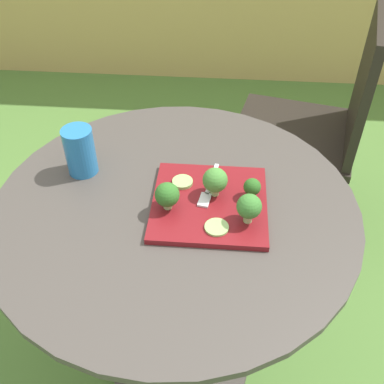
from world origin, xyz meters
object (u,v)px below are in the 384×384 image
patio_chair (322,117)px  salad_plate (209,205)px  drinking_glass (80,153)px  fork (208,189)px

patio_chair → salad_plate: patio_chair is taller
patio_chair → drinking_glass: 0.95m
patio_chair → drinking_glass: size_ratio=7.63×
patio_chair → fork: bearing=-119.7°
drinking_glass → fork: drinking_glass is taller
salad_plate → drinking_glass: size_ratio=2.15×
drinking_glass → fork: (0.31, -0.06, -0.04)m
drinking_glass → patio_chair: bearing=41.3°
patio_chair → salad_plate: size_ratio=3.55×
salad_plate → fork: 0.04m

